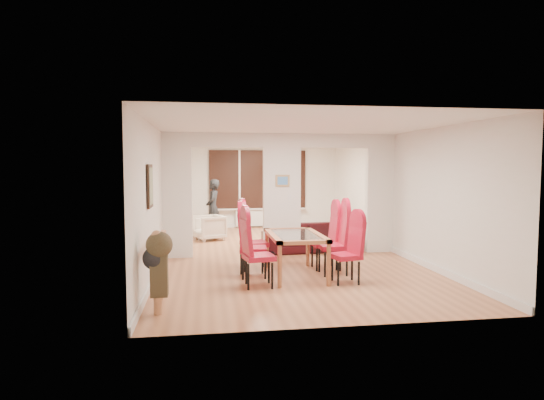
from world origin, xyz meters
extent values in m
cube|color=#AC6A45|center=(0.00, 0.00, 0.00)|extent=(5.00, 9.00, 0.01)
cube|color=white|center=(0.00, 0.00, 1.30)|extent=(5.00, 0.18, 2.60)
cube|color=black|center=(0.00, 4.44, 1.50)|extent=(3.00, 0.08, 1.80)
cube|color=white|center=(0.00, 4.40, 0.30)|extent=(1.40, 0.08, 0.50)
sphere|color=orange|center=(0.30, 3.30, 2.15)|extent=(0.36, 0.36, 0.36)
cube|color=gray|center=(-2.47, -2.40, 1.60)|extent=(0.04, 0.52, 0.67)
cube|color=#4C8CD8|center=(0.00, -0.10, 1.60)|extent=(0.30, 0.03, 0.25)
imported|color=black|center=(0.69, 0.30, 0.31)|extent=(2.13, 0.93, 0.61)
imported|color=beige|center=(-1.53, 2.18, 0.32)|extent=(0.90, 0.92, 0.64)
imported|color=black|center=(-1.42, 2.85, 0.78)|extent=(0.60, 0.43, 1.55)
imported|color=black|center=(2.00, 2.89, 0.29)|extent=(0.96, 0.52, 0.57)
cylinder|color=#143F19|center=(0.44, 2.28, 0.35)|extent=(0.06, 0.06, 0.26)
imported|color=black|center=(0.34, 2.27, 0.24)|extent=(0.21, 0.21, 0.05)
camera|label=1|loc=(-1.63, -9.59, 1.90)|focal=30.00mm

